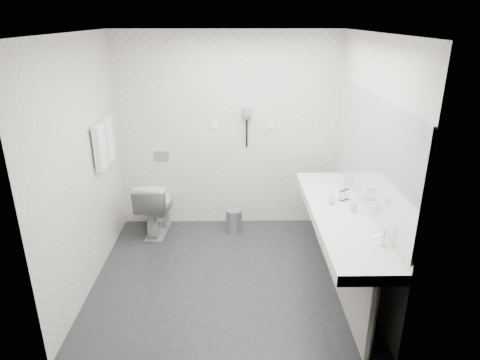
{
  "coord_description": "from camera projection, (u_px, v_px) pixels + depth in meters",
  "views": [
    {
      "loc": [
        0.1,
        -3.94,
        2.64
      ],
      "look_at": [
        0.15,
        0.15,
        1.05
      ],
      "focal_mm": 31.68,
      "sensor_mm": 36.0,
      "label": 1
    }
  ],
  "objects": [
    {
      "name": "switch_plate_b",
      "position": [
        270.0,
        125.0,
        5.34
      ],
      "size": [
        0.09,
        0.02,
        0.09
      ],
      "primitive_type": "cube",
      "color": "white",
      "rests_on": "wall_back"
    },
    {
      "name": "faucet_far",
      "position": [
        344.0,
        180.0,
        4.72
      ],
      "size": [
        0.04,
        0.04,
        0.15
      ],
      "primitive_type": "cylinder",
      "color": "silver",
      "rests_on": "vanity_counter"
    },
    {
      "name": "vanity_panel",
      "position": [
        338.0,
        254.0,
        4.32
      ],
      "size": [
        0.03,
        2.15,
        0.75
      ],
      "primitive_type": "cube",
      "color": "gray",
      "rests_on": "floor"
    },
    {
      "name": "glass_left",
      "position": [
        346.0,
        194.0,
        4.4
      ],
      "size": [
        0.06,
        0.06,
        0.11
      ],
      "primitive_type": "cylinder",
      "rotation": [
        0.0,
        0.0,
        -0.01
      ],
      "color": "silver",
      "rests_on": "vanity_counter"
    },
    {
      "name": "toilet",
      "position": [
        156.0,
        206.0,
        5.43
      ],
      "size": [
        0.47,
        0.74,
        0.72
      ],
      "primitive_type": "imported",
      "rotation": [
        0.0,
        0.0,
        3.05
      ],
      "color": "white",
      "rests_on": "floor"
    },
    {
      "name": "ceiling",
      "position": [
        223.0,
        33.0,
        3.72
      ],
      "size": [
        2.8,
        2.8,
        0.0
      ],
      "primitive_type": "plane",
      "rotation": [
        3.14,
        0.0,
        0.0
      ],
      "color": "white",
      "rests_on": "wall_back"
    },
    {
      "name": "mirror",
      "position": [
        373.0,
        153.0,
        3.93
      ],
      "size": [
        0.02,
        2.2,
        1.05
      ],
      "primitive_type": "cube",
      "color": "#B2BCC6",
      "rests_on": "wall_right"
    },
    {
      "name": "wall_right",
      "position": [
        366.0,
        166.0,
        4.19
      ],
      "size": [
        0.0,
        2.6,
        2.6
      ],
      "primitive_type": "plane",
      "rotation": [
        1.57,
        0.0,
        -1.57
      ],
      "color": "silver",
      "rests_on": "floor"
    },
    {
      "name": "switch_plate_a",
      "position": [
        215.0,
        125.0,
        5.33
      ],
      "size": [
        0.09,
        0.02,
        0.09
      ],
      "primitive_type": "cube",
      "color": "white",
      "rests_on": "wall_back"
    },
    {
      "name": "vanity_counter",
      "position": [
        339.0,
        216.0,
        4.16
      ],
      "size": [
        0.55,
        2.2,
        0.1
      ],
      "primitive_type": "cube",
      "color": "white",
      "rests_on": "floor"
    },
    {
      "name": "vanity_post_near",
      "position": [
        372.0,
        322.0,
        3.35
      ],
      "size": [
        0.06,
        0.06,
        0.75
      ],
      "primitive_type": "cylinder",
      "color": "silver",
      "rests_on": "floor"
    },
    {
      "name": "vanity_post_far",
      "position": [
        322.0,
        210.0,
        5.28
      ],
      "size": [
        0.06,
        0.06,
        0.75
      ],
      "primitive_type": "cylinder",
      "color": "silver",
      "rests_on": "floor"
    },
    {
      "name": "basin_far",
      "position": [
        326.0,
        188.0,
        4.75
      ],
      "size": [
        0.4,
        0.31,
        0.05
      ],
      "primitive_type": "ellipsoid",
      "color": "white",
      "rests_on": "vanity_counter"
    },
    {
      "name": "floor",
      "position": [
        226.0,
        274.0,
        4.62
      ],
      "size": [
        2.8,
        2.8,
        0.0
      ],
      "primitive_type": "plane",
      "color": "#232428",
      "rests_on": "ground"
    },
    {
      "name": "faucet_near",
      "position": [
        382.0,
        237.0,
        3.51
      ],
      "size": [
        0.04,
        0.04,
        0.15
      ],
      "primitive_type": "cylinder",
      "color": "silver",
      "rests_on": "vanity_counter"
    },
    {
      "name": "dryer_cord",
      "position": [
        247.0,
        134.0,
        5.34
      ],
      "size": [
        0.02,
        0.02,
        0.35
      ],
      "primitive_type": "cylinder",
      "color": "black",
      "rests_on": "dryer_cradle"
    },
    {
      "name": "bin_lid",
      "position": [
        234.0,
        210.0,
        5.45
      ],
      "size": [
        0.21,
        0.21,
        0.02
      ],
      "primitive_type": "cylinder",
      "color": "#B2B5BA",
      "rests_on": "pedal_bin"
    },
    {
      "name": "basin_near",
      "position": [
        358.0,
        246.0,
        3.54
      ],
      "size": [
        0.4,
        0.31,
        0.05
      ],
      "primitive_type": "ellipsoid",
      "color": "white",
      "rests_on": "vanity_counter"
    },
    {
      "name": "soap_bottle_a",
      "position": [
        353.0,
        206.0,
        4.12
      ],
      "size": [
        0.07,
        0.07,
        0.11
      ],
      "primitive_type": "imported",
      "rotation": [
        0.0,
        0.0,
        0.37
      ],
      "color": "beige",
      "rests_on": "vanity_counter"
    },
    {
      "name": "towel_near",
      "position": [
        100.0,
        147.0,
        4.51
      ],
      "size": [
        0.07,
        0.24,
        0.48
      ],
      "primitive_type": "cube",
      "color": "white",
      "rests_on": "towel_rail"
    },
    {
      "name": "soap_bottle_b",
      "position": [
        331.0,
        199.0,
        4.3
      ],
      "size": [
        0.11,
        0.11,
        0.1
      ],
      "primitive_type": "imported",
      "rotation": [
        0.0,
        0.0,
        -0.55
      ],
      "color": "beige",
      "rests_on": "vanity_counter"
    },
    {
      "name": "pedal_bin",
      "position": [
        234.0,
        221.0,
        5.5
      ],
      "size": [
        0.27,
        0.27,
        0.29
      ],
      "primitive_type": "cylinder",
      "rotation": [
        0.0,
        0.0,
        0.36
      ],
      "color": "#B2B5BA",
      "rests_on": "floor"
    },
    {
      "name": "glass_right",
      "position": [
        342.0,
        196.0,
        4.37
      ],
      "size": [
        0.06,
        0.06,
        0.1
      ],
      "primitive_type": "cylinder",
      "rotation": [
        0.0,
        0.0,
        0.03
      ],
      "color": "silver",
      "rests_on": "vanity_counter"
    },
    {
      "name": "flush_plate",
      "position": [
        162.0,
        156.0,
        5.47
      ],
      "size": [
        0.18,
        0.02,
        0.12
      ],
      "primitive_type": "cube",
      "color": "#B2B5BA",
      "rests_on": "wall_back"
    },
    {
      "name": "towel_far",
      "position": [
        107.0,
        140.0,
        4.77
      ],
      "size": [
        0.07,
        0.24,
        0.48
      ],
      "primitive_type": "cube",
      "color": "white",
      "rests_on": "towel_rail"
    },
    {
      "name": "wall_left",
      "position": [
        83.0,
        167.0,
        4.15
      ],
      "size": [
        0.0,
        2.6,
        2.6
      ],
      "primitive_type": "plane",
      "rotation": [
        1.57,
        0.0,
        1.57
      ],
      "color": "silver",
      "rests_on": "floor"
    },
    {
      "name": "dryer_barrel",
      "position": [
        247.0,
        113.0,
        5.19
      ],
      "size": [
        0.08,
        0.14,
        0.08
      ],
      "primitive_type": "cylinder",
      "rotation": [
        1.57,
        0.0,
        0.0
      ],
      "color": "gray",
      "rests_on": "dryer_cradle"
    },
    {
      "name": "towel_rail",
      "position": [
        100.0,
        124.0,
        4.56
      ],
      "size": [
        0.02,
        0.62,
        0.02
      ],
      "primitive_type": "cylinder",
      "rotation": [
        1.57,
        0.0,
        0.0
      ],
      "color": "silver",
      "rests_on": "wall_left"
    },
    {
      "name": "wall_back",
      "position": [
        227.0,
        133.0,
        5.38
      ],
      "size": [
        2.8,
        0.0,
        2.8
      ],
      "primitive_type": "plane",
      "rotation": [
        1.57,
        0.0,
        0.0
      ],
      "color": "silver",
      "rests_on": "floor"
    },
    {
      "name": "wall_front",
      "position": [
        221.0,
        228.0,
        2.96
      ],
      "size": [
        2.8,
        0.0,
        2.8
      ],
      "primitive_type": "plane",
      "rotation": [
        -1.57,
        0.0,
        0.0
      ],
      "color": "silver",
      "rests_on": "floor"
    },
    {
      "name": "dryer_cradle",
      "position": [
        247.0,
        114.0,
        5.27
      ],
      "size": [
        0.1,
        0.04,
        0.14
      ],
      "primitive_type": "cube",
      "color": "gray",
      "rests_on": "wall_back"
    }
  ]
}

